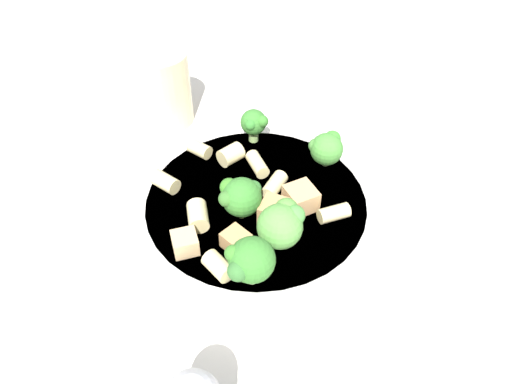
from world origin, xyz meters
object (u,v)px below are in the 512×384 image
at_px(rigatoni_5, 218,266).
at_px(rigatoni_6, 231,155).
at_px(rigatoni_4, 334,213).
at_px(chicken_chunk_3, 274,212).
at_px(broccoli_floret_2, 326,148).
at_px(broccoli_floret_4, 240,196).
at_px(rigatoni_7, 274,185).
at_px(drinking_glass, 164,93).
at_px(broccoli_floret_3, 250,261).
at_px(rigatoni_3, 200,149).
at_px(pasta_bowl, 256,210).
at_px(broccoli_floret_1, 254,123).
at_px(broccoli_floret_0, 282,223).
at_px(rigatoni_1, 198,216).
at_px(chicken_chunk_2, 185,243).
at_px(chicken_chunk_1, 236,241).
at_px(rigatoni_2, 257,164).
at_px(rigatoni_0, 166,179).
at_px(chicken_chunk_0, 301,198).

relative_size(rigatoni_5, rigatoni_6, 1.11).
height_order(rigatoni_4, chicken_chunk_3, chicken_chunk_3).
bearing_deg(broccoli_floret_2, rigatoni_4, 100.94).
bearing_deg(broccoli_floret_4, rigatoni_7, -123.95).
height_order(rigatoni_7, drinking_glass, drinking_glass).
height_order(broccoli_floret_3, rigatoni_3, broccoli_floret_3).
bearing_deg(broccoli_floret_4, broccoli_floret_3, 107.93).
bearing_deg(pasta_bowl, rigatoni_7, -134.35).
xyz_separation_m(broccoli_floret_1, broccoli_floret_3, (-0.03, 0.17, 0.00)).
bearing_deg(rigatoni_6, broccoli_floret_4, 109.88).
distance_m(broccoli_floret_0, rigatoni_4, 0.06).
bearing_deg(rigatoni_1, chicken_chunk_2, 85.83).
bearing_deg(chicken_chunk_1, pasta_bowl, -95.88).
distance_m(broccoli_floret_3, rigatoni_2, 0.13).
bearing_deg(chicken_chunk_1, broccoli_floret_1, -84.97).
bearing_deg(chicken_chunk_1, rigatoni_6, -74.80).
bearing_deg(broccoli_floret_2, broccoli_floret_1, -15.95).
bearing_deg(broccoli_floret_0, broccoli_floret_1, -69.78).
height_order(rigatoni_0, chicken_chunk_2, chicken_chunk_2).
bearing_deg(broccoli_floret_2, chicken_chunk_0, 75.47).
height_order(broccoli_floret_4, rigatoni_5, broccoli_floret_4).
xyz_separation_m(broccoli_floret_0, broccoli_floret_3, (0.02, 0.04, 0.00)).
bearing_deg(broccoli_floret_2, rigatoni_3, 4.86).
xyz_separation_m(broccoli_floret_2, rigatoni_7, (0.04, 0.05, -0.01)).
distance_m(broccoli_floret_0, broccoli_floret_2, 0.11).
bearing_deg(rigatoni_4, pasta_bowl, -7.80).
distance_m(broccoli_floret_2, drinking_glass, 0.21).
distance_m(rigatoni_3, chicken_chunk_2, 0.12).
xyz_separation_m(broccoli_floret_3, rigatoni_4, (-0.06, -0.08, -0.02)).
height_order(chicken_chunk_1, drinking_glass, drinking_glass).
xyz_separation_m(broccoli_floret_1, rigatoni_2, (-0.01, 0.04, -0.02)).
relative_size(broccoli_floret_0, drinking_glass, 0.49).
distance_m(chicken_chunk_1, chicken_chunk_3, 0.04).
distance_m(rigatoni_7, chicken_chunk_2, 0.10).
distance_m(rigatoni_4, chicken_chunk_1, 0.09).
bearing_deg(rigatoni_6, broccoli_floret_2, -170.45).
height_order(rigatoni_5, chicken_chunk_2, chicken_chunk_2).
xyz_separation_m(pasta_bowl, rigatoni_5, (0.01, 0.08, 0.02)).
xyz_separation_m(pasta_bowl, rigatoni_4, (-0.07, 0.01, 0.02)).
bearing_deg(rigatoni_5, rigatoni_0, -51.13).
bearing_deg(rigatoni_3, drinking_glass, -53.82).
bearing_deg(rigatoni_6, rigatoni_1, 83.49).
height_order(pasta_bowl, broccoli_floret_3, broccoli_floret_3).
bearing_deg(broccoli_floret_4, rigatoni_6, -70.12).
height_order(rigatoni_6, chicken_chunk_3, chicken_chunk_3).
distance_m(broccoli_floret_3, rigatoni_7, 0.10).
bearing_deg(rigatoni_2, broccoli_floret_4, 87.33).
relative_size(rigatoni_7, chicken_chunk_3, 1.21).
relative_size(rigatoni_3, chicken_chunk_1, 1.09).
distance_m(broccoli_floret_0, chicken_chunk_0, 0.05).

